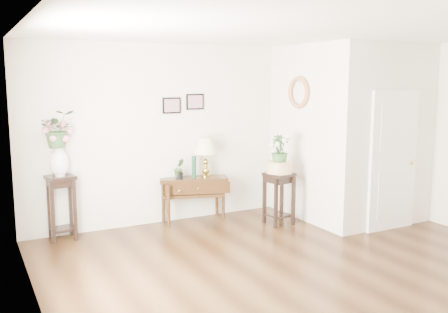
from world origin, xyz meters
TOP-DOWN VIEW (x-y plane):
  - floor at (0.00, 0.00)m, footprint 6.00×5.50m
  - ceiling at (0.00, 0.00)m, footprint 6.00×5.50m
  - wall_back at (0.00, 2.75)m, footprint 6.00×0.02m
  - wall_left at (-3.00, 0.00)m, footprint 0.02×5.50m
  - partition at (2.10, 1.77)m, footprint 1.80×1.95m
  - door at (2.10, 0.78)m, footprint 0.90×0.05m
  - art_print_left at (-0.65, 2.73)m, footprint 0.30×0.02m
  - art_print_right at (-0.25, 2.73)m, footprint 0.30×0.02m
  - wall_ornament at (1.16, 1.90)m, footprint 0.07×0.51m
  - console_table at (-0.37, 2.55)m, footprint 1.13×0.67m
  - table_lamp at (-0.15, 2.55)m, footprint 0.44×0.44m
  - green_vase at (-0.36, 2.55)m, footprint 0.08×0.08m
  - potted_plant at (-0.61, 2.55)m, footprint 0.18×0.14m
  - plant_stand_a at (-2.40, 2.57)m, footprint 0.41×0.41m
  - porcelain_vase at (-2.40, 2.57)m, footprint 0.34×0.34m
  - lily_arrangement at (-2.40, 2.57)m, footprint 0.48×0.42m
  - plant_stand_b at (0.75, 1.78)m, footprint 0.46×0.46m
  - ceramic_bowl at (0.75, 1.78)m, footprint 0.40×0.40m
  - narcissus at (0.75, 1.78)m, footprint 0.31×0.31m

SIDE VIEW (x-z plane):
  - floor at x=0.00m, z-range -0.01..0.01m
  - console_table at x=-0.37m, z-range 0.00..0.71m
  - plant_stand_b at x=0.75m, z-range 0.00..0.82m
  - plant_stand_a at x=-2.40m, z-range 0.00..0.92m
  - potted_plant at x=-0.61m, z-range 0.71..1.02m
  - green_vase at x=-0.36m, z-range 0.71..1.06m
  - ceramic_bowl at x=0.75m, z-range 0.81..0.99m
  - door at x=2.10m, z-range 0.00..2.10m
  - table_lamp at x=-0.15m, z-range 0.75..1.38m
  - porcelain_vase at x=-2.40m, z-range 0.93..1.37m
  - narcissus at x=0.75m, z-range 0.94..1.41m
  - wall_back at x=0.00m, z-range 0.00..2.80m
  - wall_left at x=-3.00m, z-range 0.00..2.80m
  - partition at x=2.10m, z-range 0.00..2.80m
  - lily_arrangement at x=-2.40m, z-range 1.32..1.85m
  - art_print_left at x=-0.65m, z-range 1.73..1.98m
  - art_print_right at x=-0.25m, z-range 1.77..2.02m
  - wall_ornament at x=1.16m, z-range 1.79..2.30m
  - ceiling at x=0.00m, z-range 2.79..2.81m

